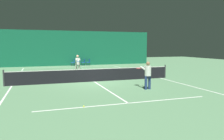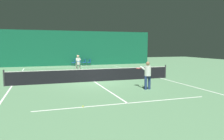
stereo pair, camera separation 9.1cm
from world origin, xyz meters
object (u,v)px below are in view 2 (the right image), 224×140
at_px(tennis_ball, 83,106).
at_px(tennis_net, 94,75).
at_px(courtside_chair_3, 89,62).
at_px(player_far, 78,63).
at_px(courtside_chair_2, 84,62).
at_px(player_near, 147,73).
at_px(courtside_chair_0, 74,62).
at_px(courtside_chair_1, 79,62).

bearing_deg(tennis_ball, tennis_net, 72.31).
bearing_deg(courtside_chair_3, player_far, -18.82).
height_order(player_far, courtside_chair_2, player_far).
distance_m(player_near, courtside_chair_0, 17.20).
relative_size(courtside_chair_1, tennis_ball, 12.73).
xyz_separation_m(courtside_chair_1, courtside_chair_3, (1.35, 0.00, 0.00)).
bearing_deg(courtside_chair_2, tennis_net, -8.02).
height_order(player_far, courtside_chair_1, player_far).
height_order(player_near, tennis_ball, player_near).
height_order(courtside_chair_1, tennis_ball, courtside_chair_1).
distance_m(tennis_net, tennis_ball, 6.72).
distance_m(courtside_chair_1, courtside_chair_3, 1.35).
height_order(tennis_net, courtside_chair_1, tennis_net).
bearing_deg(tennis_ball, courtside_chair_1, 80.67).
relative_size(player_near, tennis_ball, 25.24).
xyz_separation_m(courtside_chair_0, courtside_chair_1, (0.68, 0.00, 0.00)).
relative_size(player_far, tennis_ball, 26.78).
relative_size(courtside_chair_3, tennis_ball, 12.73).
height_order(courtside_chair_2, courtside_chair_3, same).
xyz_separation_m(player_near, tennis_ball, (-4.38, -2.61, -0.94)).
relative_size(player_near, courtside_chair_3, 1.98).
bearing_deg(player_near, courtside_chair_3, -8.41).
xyz_separation_m(tennis_net, player_far, (-0.37, 4.75, 0.52)).
bearing_deg(courtside_chair_3, courtside_chair_2, -90.00).
bearing_deg(courtside_chair_3, player_near, -0.71).
distance_m(tennis_net, courtside_chair_0, 13.33).
distance_m(courtside_chair_0, tennis_ball, 19.88).
xyz_separation_m(player_near, player_far, (-2.71, 8.53, 0.06)).
bearing_deg(courtside_chair_3, courtside_chair_0, -90.00).
distance_m(courtside_chair_0, courtside_chair_1, 0.68).
bearing_deg(player_near, tennis_net, 24.12).
bearing_deg(player_far, courtside_chair_0, -179.47).
xyz_separation_m(courtside_chair_0, courtside_chair_3, (2.03, 0.00, 0.00)).
relative_size(courtside_chair_2, tennis_ball, 12.73).
height_order(courtside_chair_1, courtside_chair_2, same).
bearing_deg(tennis_net, courtside_chair_3, 79.14).
height_order(player_far, courtside_chair_0, player_far).
bearing_deg(tennis_net, courtside_chair_0, 87.75).
height_order(player_near, courtside_chair_2, player_near).
relative_size(tennis_net, courtside_chair_1, 14.29).
distance_m(courtside_chair_2, courtside_chair_3, 0.68).
bearing_deg(player_near, player_far, 9.92).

